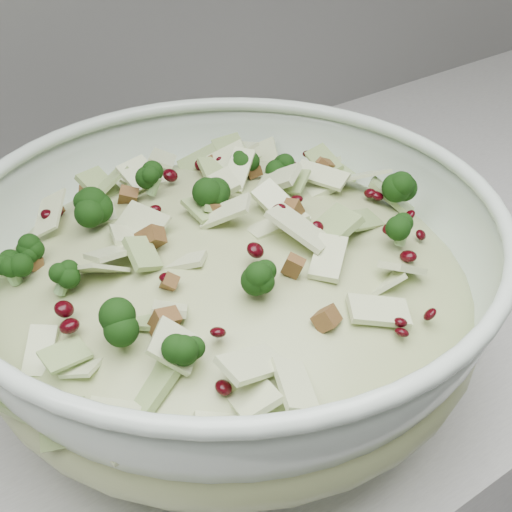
# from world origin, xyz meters

# --- Properties ---
(mixing_bowl) EXTENTS (0.53, 0.53, 0.16)m
(mixing_bowl) POSITION_xyz_m (-0.13, 1.60, 0.98)
(mixing_bowl) COLOR silver
(mixing_bowl) RESTS_ON counter
(salad) EXTENTS (0.52, 0.52, 0.16)m
(salad) POSITION_xyz_m (-0.13, 1.60, 1.01)
(salad) COLOR #A7B179
(salad) RESTS_ON mixing_bowl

